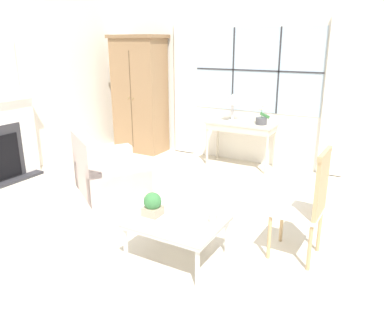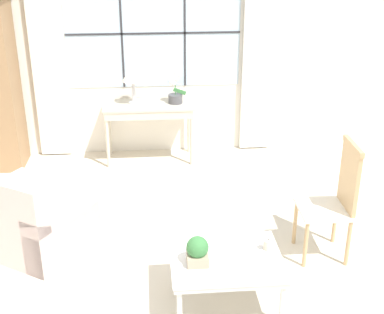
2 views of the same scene
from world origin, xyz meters
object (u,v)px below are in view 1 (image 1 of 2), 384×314
potted_orchid (262,114)px  side_chair_wooden (309,200)px  armchair_upholstered (109,173)px  console_table (241,128)px  armoire (140,94)px  potted_plant_small (153,204)px  pillar_candle (213,219)px  table_lamp (233,100)px  coffee_table (177,222)px

potted_orchid → side_chair_wooden: bearing=-61.0°
potted_orchid → armchair_upholstered: 2.54m
console_table → armoire: bearing=-179.7°
potted_plant_small → pillar_candle: potted_plant_small is taller
console_table → table_lamp: table_lamp is taller
side_chair_wooden → potted_plant_small: size_ratio=4.79×
pillar_candle → table_lamp: bearing=110.5°
console_table → coffee_table: bearing=-79.2°
table_lamp → potted_orchid: table_lamp is taller
armoire → potted_plant_small: bearing=-51.5°
armoire → armchair_upholstered: bearing=-65.4°
potted_plant_small → pillar_candle: (0.57, 0.13, -0.07)m
pillar_candle → armoire: bearing=135.9°
armoire → pillar_candle: 4.13m
table_lamp → side_chair_wooden: table_lamp is taller
armchair_upholstered → table_lamp: bearing=64.2°
console_table → potted_orchid: size_ratio=2.67×
armoire → console_table: (2.04, 0.01, -0.41)m
table_lamp → armchair_upholstered: 2.36m
coffee_table → armoire: bearing=131.7°
armchair_upholstered → coffee_table: 1.96m
console_table → side_chair_wooden: size_ratio=1.03×
potted_orchid → side_chair_wooden: potted_orchid is taller
console_table → side_chair_wooden: side_chair_wooden is taller
coffee_table → potted_plant_small: potted_plant_small is taller
potted_plant_small → armchair_upholstered: bearing=145.0°
side_chair_wooden → coffee_table: bearing=-150.4°
potted_orchid → armoire: bearing=-179.5°
pillar_candle → potted_orchid: bearing=101.1°
potted_plant_small → pillar_candle: size_ratio=2.01×
table_lamp → potted_orchid: size_ratio=1.07×
console_table → table_lamp: bearing=168.0°
console_table → potted_plant_small: size_ratio=4.91×
side_chair_wooden → potted_plant_small: side_chair_wooden is taller
coffee_table → console_table: bearing=100.8°
side_chair_wooden → pillar_candle: bearing=-143.2°
armchair_upholstered → potted_plant_small: 1.82m
console_table → side_chair_wooden: 2.83m
table_lamp → pillar_candle: (1.08, -2.90, -0.63)m
side_chair_wooden → coffee_table: side_chair_wooden is taller
potted_plant_small → coffee_table: bearing=15.4°
table_lamp → potted_orchid: (0.52, -0.03, -0.18)m
table_lamp → pillar_candle: size_ratio=3.96×
potted_orchid → side_chair_wooden: 2.68m
table_lamp → coffee_table: table_lamp is taller
console_table → potted_orchid: 0.43m
armchair_upholstered → coffee_table: bearing=-29.6°
potted_orchid → armchair_upholstered: potted_orchid is taller
armoire → side_chair_wooden: 4.35m
console_table → potted_plant_small: (0.33, -2.98, -0.12)m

